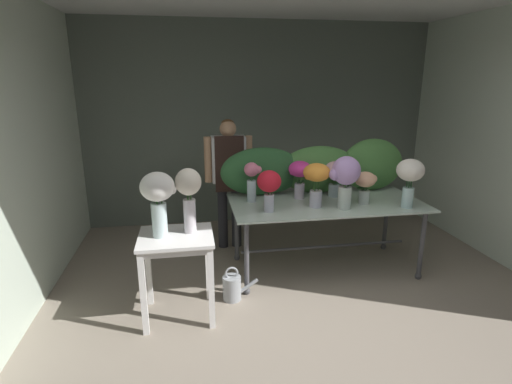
% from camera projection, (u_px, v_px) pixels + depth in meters
% --- Properties ---
extents(ground_plane, '(7.54, 7.54, 0.00)m').
position_uv_depth(ground_plane, '(285.00, 266.00, 4.64)').
color(ground_plane, gray).
extents(wall_back, '(5.08, 0.12, 2.86)m').
position_uv_depth(wall_back, '(259.00, 124.00, 5.87)').
color(wall_back, slate).
rests_on(wall_back, ground).
extents(wall_left, '(0.12, 3.55, 2.86)m').
position_uv_depth(wall_left, '(29.00, 149.00, 3.83)').
color(wall_left, silver).
rests_on(wall_left, ground).
extents(wall_right, '(0.12, 3.55, 2.86)m').
position_uv_depth(wall_right, '(501.00, 137.00, 4.66)').
color(wall_right, silver).
rests_on(wall_right, ground).
extents(display_table_glass, '(2.06, 1.00, 0.80)m').
position_uv_depth(display_table_glass, '(326.00, 211.00, 4.38)').
color(display_table_glass, silver).
rests_on(display_table_glass, ground).
extents(side_table_white, '(0.64, 0.56, 0.78)m').
position_uv_depth(side_table_white, '(176.00, 248.00, 3.50)').
color(side_table_white, white).
rests_on(side_table_white, ground).
extents(florist, '(0.59, 0.24, 1.61)m').
position_uv_depth(florist, '(229.00, 171.00, 4.91)').
color(florist, '#232328').
rests_on(florist, ground).
extents(foliage_backdrop, '(2.16, 0.31, 0.61)m').
position_uv_depth(foliage_backdrop, '(318.00, 169.00, 4.63)').
color(foliage_backdrop, '#28562D').
rests_on(foliage_backdrop, display_table_glass).
extents(vase_magenta_tulips, '(0.25, 0.25, 0.42)m').
position_uv_depth(vase_magenta_tulips, '(300.00, 174.00, 4.40)').
color(vase_magenta_tulips, silver).
rests_on(vase_magenta_tulips, display_table_glass).
extents(vase_crimson_hydrangea, '(0.24, 0.24, 0.42)m').
position_uv_depth(vase_crimson_hydrangea, '(269.00, 185.00, 3.97)').
color(vase_crimson_hydrangea, silver).
rests_on(vase_crimson_hydrangea, display_table_glass).
extents(vase_lilac_freesia, '(0.32, 0.29, 0.54)m').
position_uv_depth(vase_lilac_freesia, '(345.00, 176.00, 4.04)').
color(vase_lilac_freesia, silver).
rests_on(vase_lilac_freesia, display_table_glass).
extents(vase_peach_peonies, '(0.25, 0.22, 0.35)m').
position_uv_depth(vase_peach_peonies, '(365.00, 184.00, 4.24)').
color(vase_peach_peonies, silver).
rests_on(vase_peach_peonies, display_table_glass).
extents(vase_sunset_ranunculus, '(0.28, 0.28, 0.46)m').
position_uv_depth(vase_sunset_ranunculus, '(316.00, 178.00, 4.10)').
color(vase_sunset_ranunculus, silver).
rests_on(vase_sunset_ranunculus, display_table_glass).
extents(vase_ivory_stock, '(0.28, 0.28, 0.51)m').
position_uv_depth(vase_ivory_stock, '(410.00, 176.00, 4.08)').
color(vase_ivory_stock, silver).
rests_on(vase_ivory_stock, display_table_glass).
extents(vase_blush_dahlias, '(0.26, 0.23, 0.40)m').
position_uv_depth(vase_blush_dahlias, '(335.00, 174.00, 4.49)').
color(vase_blush_dahlias, silver).
rests_on(vase_blush_dahlias, display_table_glass).
extents(vase_rosy_snapdragons, '(0.19, 0.16, 0.43)m').
position_uv_depth(vase_rosy_snapdragons, '(252.00, 179.00, 4.29)').
color(vase_rosy_snapdragons, silver).
rests_on(vase_rosy_snapdragons, display_table_glass).
extents(vase_white_roses_tall, '(0.30, 0.29, 0.56)m').
position_uv_depth(vase_white_roses_tall, '(158.00, 196.00, 3.35)').
color(vase_white_roses_tall, silver).
rests_on(vase_white_roses_tall, side_table_white).
extents(vase_cream_lisianthus_tall, '(0.23, 0.22, 0.57)m').
position_uv_depth(vase_cream_lisianthus_tall, '(189.00, 193.00, 3.45)').
color(vase_cream_lisianthus_tall, silver).
rests_on(vase_cream_lisianthus_tall, side_table_white).
extents(watering_can, '(0.35, 0.18, 0.34)m').
position_uv_depth(watering_can, '(232.00, 287.00, 3.90)').
color(watering_can, '#999EA3').
rests_on(watering_can, ground).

